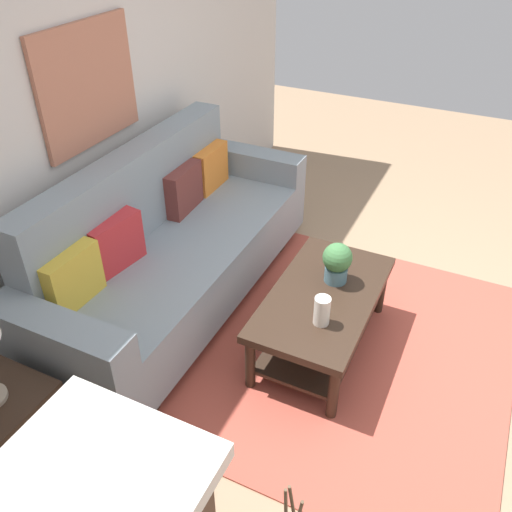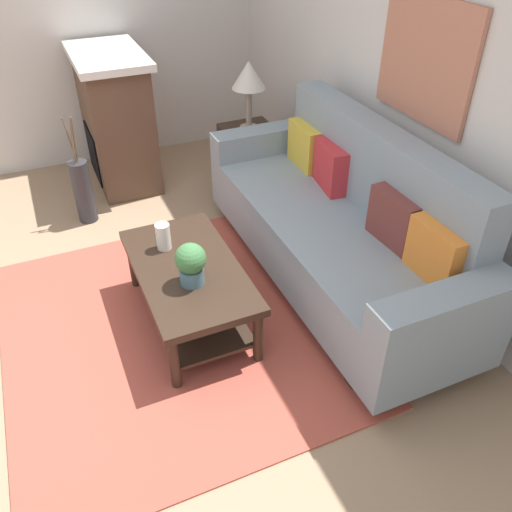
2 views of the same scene
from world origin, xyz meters
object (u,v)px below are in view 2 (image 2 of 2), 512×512
(throw_pillow_orange, at_px, (435,253))
(throw_pillow_crimson, at_px, (331,166))
(table_lamp, at_px, (249,78))
(fireplace, at_px, (117,119))
(side_table, at_px, (249,158))
(framed_painting, at_px, (425,60))
(floor_vase, at_px, (83,192))
(tabletop_vase, at_px, (163,236))
(potted_plant_tabletop, at_px, (191,263))
(coffee_table, at_px, (189,282))
(throw_pillow_mustard, at_px, (305,146))
(couch, at_px, (340,227))
(throw_pillow_maroon, at_px, (394,219))

(throw_pillow_orange, bearing_deg, throw_pillow_crimson, 180.00)
(table_lamp, xyz_separation_m, fireplace, (-0.61, -1.01, -0.41))
(side_table, xyz_separation_m, framed_painting, (1.49, 0.49, 1.19))
(throw_pillow_crimson, bearing_deg, throw_pillow_orange, 0.00)
(fireplace, bearing_deg, floor_vase, -36.15)
(tabletop_vase, bearing_deg, framed_painting, 81.65)
(table_lamp, xyz_separation_m, framed_painting, (1.49, 0.49, 0.47))
(throw_pillow_orange, height_order, potted_plant_tabletop, throw_pillow_orange)
(throw_pillow_crimson, relative_size, coffee_table, 0.33)
(fireplace, bearing_deg, coffee_table, -0.88)
(fireplace, height_order, floor_vase, fireplace)
(coffee_table, xyz_separation_m, floor_vase, (-1.51, -0.41, -0.05))
(coffee_table, xyz_separation_m, framed_painting, (-0.01, 1.53, 1.15))
(throw_pillow_crimson, xyz_separation_m, floor_vase, (-1.12, -1.60, -0.42))
(throw_pillow_mustard, bearing_deg, potted_plant_tabletop, -52.81)
(throw_pillow_mustard, xyz_separation_m, coffee_table, (0.77, -1.19, -0.37))
(couch, relative_size, throw_pillow_crimson, 6.62)
(side_table, height_order, table_lamp, table_lamp)
(coffee_table, relative_size, floor_vase, 2.09)
(throw_pillow_crimson, relative_size, fireplace, 0.31)
(tabletop_vase, relative_size, floor_vase, 0.33)
(throw_pillow_crimson, distance_m, side_table, 1.19)
(throw_pillow_mustard, bearing_deg, couch, -9.38)
(throw_pillow_maroon, relative_size, throw_pillow_orange, 1.00)
(throw_pillow_crimson, relative_size, tabletop_vase, 2.07)
(fireplace, bearing_deg, throw_pillow_mustard, 40.70)
(throw_pillow_maroon, xyz_separation_m, floor_vase, (-1.87, -1.60, -0.42))
(throw_pillow_orange, bearing_deg, side_table, -176.23)
(table_lamp, relative_size, floor_vase, 1.08)
(throw_pillow_crimson, height_order, framed_painting, framed_painting)
(throw_pillow_orange, xyz_separation_m, floor_vase, (-2.25, -1.60, -0.42))
(side_table, xyz_separation_m, table_lamp, (-0.00, 0.00, 0.71))
(throw_pillow_maroon, relative_size, potted_plant_tabletop, 1.37)
(potted_plant_tabletop, xyz_separation_m, floor_vase, (-1.66, -0.39, -0.31))
(throw_pillow_mustard, height_order, potted_plant_tabletop, throw_pillow_mustard)
(couch, bearing_deg, potted_plant_tabletop, -81.35)
(throw_pillow_orange, bearing_deg, throw_pillow_mustard, 180.00)
(coffee_table, relative_size, framed_painting, 1.38)
(potted_plant_tabletop, distance_m, fireplace, 2.27)
(couch, height_order, floor_vase, couch)
(potted_plant_tabletop, bearing_deg, throw_pillow_orange, 64.09)
(tabletop_vase, distance_m, fireplace, 1.87)
(throw_pillow_maroon, relative_size, table_lamp, 0.63)
(fireplace, bearing_deg, couch, 26.22)
(floor_vase, bearing_deg, tabletop_vase, 15.03)
(tabletop_vase, relative_size, table_lamp, 0.31)
(throw_pillow_mustard, distance_m, fireplace, 1.78)
(table_lamp, height_order, framed_painting, framed_painting)
(tabletop_vase, bearing_deg, fireplace, 176.80)
(throw_pillow_mustard, relative_size, potted_plant_tabletop, 1.37)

